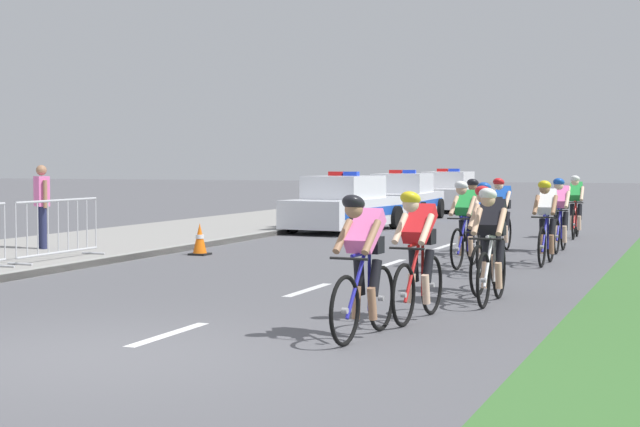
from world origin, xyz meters
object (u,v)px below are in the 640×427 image
cyclist_eighth (560,214)px  crowd_barrier_rear (58,230)px  cyclist_third (492,244)px  police_car_second (403,199)px  spectator_closest (42,201)px  cyclist_ninth (475,216)px  police_car_third (449,193)px  police_car_nearest (345,206)px  cyclist_second (418,254)px  cyclist_eleventh (576,206)px  cyclist_sixth (465,223)px  cyclist_fourth (488,238)px  cyclist_tenth (501,214)px  cyclist_fifth (487,227)px  traffic_cone_near (200,239)px  cyclist_lead (363,264)px  cyclist_seventh (546,221)px

cyclist_eighth → crowd_barrier_rear: (-7.96, -6.00, -0.14)m
cyclist_third → police_car_second: bearing=110.2°
police_car_second → cyclist_third: bearing=-69.8°
crowd_barrier_rear → spectator_closest: size_ratio=1.39×
cyclist_ninth → police_car_third: 17.58m
cyclist_third → cyclist_ninth: 6.70m
cyclist_eighth → police_car_nearest: bearing=145.9°
cyclist_second → cyclist_eleventh: same height
spectator_closest → cyclist_sixth: bearing=5.0°
cyclist_eleventh → cyclist_third: bearing=-88.1°
cyclist_fourth → cyclist_tenth: size_ratio=1.00×
cyclist_fifth → crowd_barrier_rear: 7.54m
crowd_barrier_rear → traffic_cone_near: 3.09m
cyclist_eighth → police_car_second: (-6.23, 9.62, -0.11)m
cyclist_eleventh → cyclist_lead: bearing=-91.3°
cyclist_lead → police_car_nearest: police_car_nearest is taller
cyclist_third → police_car_third: police_car_third is taller
cyclist_fifth → cyclist_tenth: same height
police_car_nearest → crowd_barrier_rear: 10.37m
cyclist_fifth → cyclist_eighth: bearing=82.7°
police_car_nearest → cyclist_seventh: bearing=-47.2°
cyclist_sixth → cyclist_tenth: size_ratio=1.00×
cyclist_lead → spectator_closest: (-9.05, 6.63, 0.30)m
cyclist_fourth → cyclist_tenth: bearing=99.5°
cyclist_second → cyclist_third: bearing=73.1°
cyclist_second → cyclist_sixth: (-0.83, 6.00, 0.00)m
cyclist_fourth → crowd_barrier_rear: size_ratio=0.74×
cyclist_third → police_car_third: (-6.44, 23.41, -0.11)m
cyclist_ninth → crowd_barrier_rear: cyclist_ninth is taller
cyclist_second → cyclist_fifth: size_ratio=1.00×
cyclist_eighth → cyclist_ninth: bearing=-136.5°
police_car_nearest → police_car_second: same height
cyclist_third → cyclist_fourth: same height
police_car_nearest → police_car_third: size_ratio=1.02×
cyclist_eleventh → crowd_barrier_rear: size_ratio=0.74×
cyclist_fifth → police_car_nearest: (-5.66, 8.71, -0.11)m
cyclist_lead → cyclist_seventh: 8.33m
cyclist_ninth → police_car_nearest: bearing=130.4°
cyclist_lead → cyclist_fourth: size_ratio=1.00×
cyclist_second → cyclist_sixth: bearing=97.9°
spectator_closest → police_car_third: bearing=80.4°
cyclist_lead → cyclist_fourth: 4.15m
cyclist_tenth → police_car_third: police_car_third is taller
cyclist_second → cyclist_eighth: 9.59m
cyclist_eighth → crowd_barrier_rear: size_ratio=0.74×
cyclist_lead → cyclist_eleventh: 14.88m
cyclist_third → spectator_closest: 10.41m
cyclist_second → cyclist_eleventh: 13.52m
cyclist_fifth → cyclist_sixth: 1.07m
police_car_nearest → traffic_cone_near: size_ratio=7.10×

